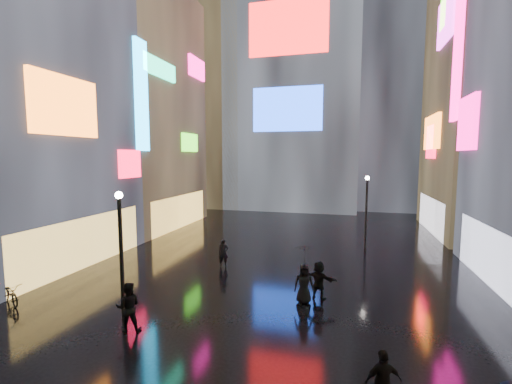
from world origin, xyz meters
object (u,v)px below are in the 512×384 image
(lamp_far, at_px, (366,207))
(pedestrian_3, at_px, (383,382))
(lamp_near, at_px, (121,248))
(bicycle, at_px, (11,294))

(lamp_far, xyz_separation_m, pedestrian_3, (-0.35, -16.82, -2.10))
(lamp_near, bearing_deg, lamp_far, 54.56)
(lamp_near, distance_m, bicycle, 6.26)
(lamp_near, distance_m, lamp_far, 17.28)
(lamp_near, bearing_deg, bicycle, -178.84)
(lamp_near, xyz_separation_m, bicycle, (-5.75, -0.12, -2.47))
(lamp_far, height_order, pedestrian_3, lamp_far)
(lamp_near, relative_size, bicycle, 2.88)
(lamp_near, distance_m, pedestrian_3, 10.27)
(lamp_far, bearing_deg, lamp_near, -125.44)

